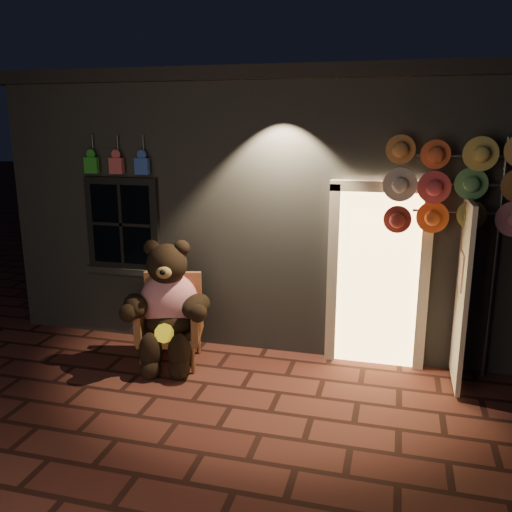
% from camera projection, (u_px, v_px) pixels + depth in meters
% --- Properties ---
extents(ground, '(60.00, 60.00, 0.00)m').
position_uv_depth(ground, '(231.00, 406.00, 5.54)').
color(ground, '#592A22').
rests_on(ground, ground).
extents(shop_building, '(7.30, 5.95, 3.51)m').
position_uv_depth(shop_building, '(302.00, 191.00, 8.87)').
color(shop_building, slate).
rests_on(shop_building, ground).
extents(wicker_armchair, '(0.85, 0.81, 1.06)m').
position_uv_depth(wicker_armchair, '(171.00, 319.00, 6.50)').
color(wicker_armchair, brown).
rests_on(wicker_armchair, ground).
extents(teddy_bear, '(1.08, 0.96, 1.53)m').
position_uv_depth(teddy_bear, '(168.00, 306.00, 6.32)').
color(teddy_bear, red).
rests_on(teddy_bear, ground).
extents(hat_rack, '(1.55, 0.22, 2.71)m').
position_uv_depth(hat_rack, '(457.00, 187.00, 5.69)').
color(hat_rack, '#59595E').
rests_on(hat_rack, ground).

